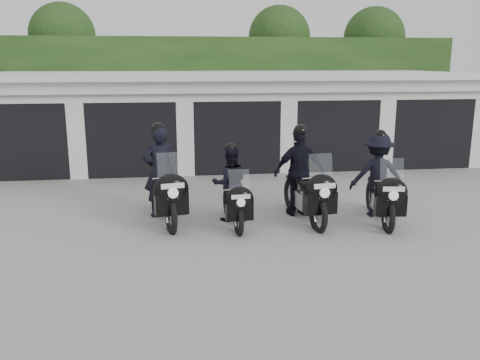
{
  "coord_description": "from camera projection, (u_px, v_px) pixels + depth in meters",
  "views": [
    {
      "loc": [
        -1.89,
        -9.47,
        3.38
      ],
      "look_at": [
        -0.61,
        0.28,
        1.05
      ],
      "focal_mm": 38.0,
      "sensor_mm": 36.0,
      "label": 1
    }
  ],
  "objects": [
    {
      "name": "police_bike_d",
      "position": [
        379.0,
        180.0,
        10.96
      ],
      "size": [
        1.27,
        2.27,
        1.98
      ],
      "rotation": [
        0.0,
        0.0,
        -0.16
      ],
      "color": "black",
      "rests_on": "ground"
    },
    {
      "name": "garage_block",
      "position": [
        228.0,
        118.0,
        17.6
      ],
      "size": [
        16.4,
        6.8,
        2.96
      ],
      "color": "silver",
      "rests_on": "ground"
    },
    {
      "name": "background_vegetation",
      "position": [
        224.0,
        74.0,
        22.02
      ],
      "size": [
        20.0,
        3.9,
        5.8
      ],
      "color": "#1B3915",
      "rests_on": "ground"
    },
    {
      "name": "police_bike_b",
      "position": [
        232.0,
        189.0,
        10.68
      ],
      "size": [
        0.82,
        2.0,
        1.74
      ],
      "rotation": [
        0.0,
        0.0,
        0.06
      ],
      "color": "black",
      "rests_on": "ground"
    },
    {
      "name": "police_bike_c",
      "position": [
        302.0,
        178.0,
        11.0
      ],
      "size": [
        1.21,
        2.4,
        2.1
      ],
      "rotation": [
        0.0,
        0.0,
        0.11
      ],
      "color": "black",
      "rests_on": "ground"
    },
    {
      "name": "police_bike_a",
      "position": [
        163.0,
        182.0,
        10.8
      ],
      "size": [
        1.04,
        2.44,
        2.15
      ],
      "rotation": [
        0.0,
        0.0,
        0.2
      ],
      "color": "black",
      "rests_on": "ground"
    },
    {
      "name": "ground",
      "position": [
        272.0,
        233.0,
        10.15
      ],
      "size": [
        80.0,
        80.0,
        0.0
      ],
      "primitive_type": "plane",
      "color": "gray",
      "rests_on": "ground"
    }
  ]
}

